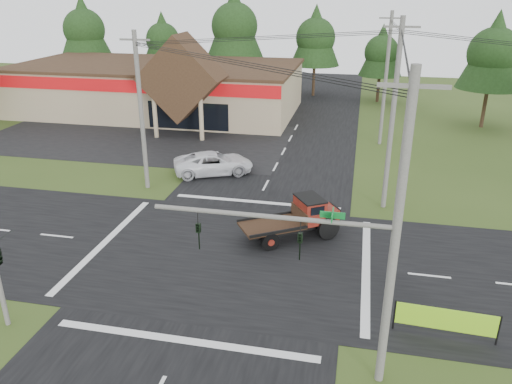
# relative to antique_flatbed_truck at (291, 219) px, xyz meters

# --- Properties ---
(ground) EXTENTS (120.00, 120.00, 0.00)m
(ground) POSITION_rel_antique_flatbed_truck_xyz_m (-2.86, -2.56, -1.16)
(ground) COLOR #324518
(ground) RESTS_ON ground
(road_ns) EXTENTS (12.00, 120.00, 0.02)m
(road_ns) POSITION_rel_antique_flatbed_truck_xyz_m (-2.86, -2.56, -1.15)
(road_ns) COLOR black
(road_ns) RESTS_ON ground
(road_ew) EXTENTS (120.00, 12.00, 0.02)m
(road_ew) POSITION_rel_antique_flatbed_truck_xyz_m (-2.86, -2.56, -1.14)
(road_ew) COLOR black
(road_ew) RESTS_ON ground
(parking_apron) EXTENTS (28.00, 14.00, 0.02)m
(parking_apron) POSITION_rel_antique_flatbed_truck_xyz_m (-16.86, 16.44, -1.14)
(parking_apron) COLOR black
(parking_apron) RESTS_ON ground
(cvs_building) EXTENTS (30.40, 18.20, 9.19)m
(cvs_building) POSITION_rel_antique_flatbed_truck_xyz_m (-18.57, 27.01, 1.62)
(cvs_building) COLOR tan
(cvs_building) RESTS_ON ground
(traffic_signal_mast) EXTENTS (8.12, 0.24, 7.00)m
(traffic_signal_mast) POSITION_rel_antique_flatbed_truck_xyz_m (2.96, -10.06, 3.27)
(traffic_signal_mast) COLOR #595651
(traffic_signal_mast) RESTS_ON ground
(utility_pole_nr) EXTENTS (2.00, 0.30, 11.00)m
(utility_pole_nr) POSITION_rel_antique_flatbed_truck_xyz_m (4.64, -10.06, 4.48)
(utility_pole_nr) COLOR #595651
(utility_pole_nr) RESTS_ON ground
(utility_pole_nw) EXTENTS (2.00, 0.30, 10.50)m
(utility_pole_nw) POSITION_rel_antique_flatbed_truck_xyz_m (-10.86, 5.44, 4.23)
(utility_pole_nw) COLOR #595651
(utility_pole_nw) RESTS_ON ground
(utility_pole_ne) EXTENTS (2.00, 0.30, 11.50)m
(utility_pole_ne) POSITION_rel_antique_flatbed_truck_xyz_m (5.14, 5.44, 4.73)
(utility_pole_ne) COLOR #595651
(utility_pole_ne) RESTS_ON ground
(utility_pole_n) EXTENTS (2.00, 0.30, 11.20)m
(utility_pole_n) POSITION_rel_antique_flatbed_truck_xyz_m (5.14, 19.44, 4.58)
(utility_pole_n) COLOR #595651
(utility_pole_n) RESTS_ON ground
(tree_row_a) EXTENTS (6.72, 6.72, 12.12)m
(tree_row_a) POSITION_rel_antique_flatbed_truck_xyz_m (-32.86, 37.44, 6.89)
(tree_row_a) COLOR #332316
(tree_row_a) RESTS_ON ground
(tree_row_b) EXTENTS (5.60, 5.60, 10.10)m
(tree_row_b) POSITION_rel_antique_flatbed_truck_xyz_m (-22.86, 39.44, 5.55)
(tree_row_b) COLOR #332316
(tree_row_b) RESTS_ON ground
(tree_row_c) EXTENTS (7.28, 7.28, 13.13)m
(tree_row_c) POSITION_rel_antique_flatbed_truck_xyz_m (-12.86, 38.44, 7.56)
(tree_row_c) COLOR #332316
(tree_row_c) RESTS_ON ground
(tree_row_d) EXTENTS (6.16, 6.16, 11.11)m
(tree_row_d) POSITION_rel_antique_flatbed_truck_xyz_m (-2.86, 39.44, 6.22)
(tree_row_d) COLOR #332316
(tree_row_d) RESTS_ON ground
(tree_row_e) EXTENTS (5.04, 5.04, 9.09)m
(tree_row_e) POSITION_rel_antique_flatbed_truck_xyz_m (5.14, 37.44, 4.88)
(tree_row_e) COLOR #332316
(tree_row_e) RESTS_ON ground
(tree_side_ne) EXTENTS (6.16, 6.16, 11.11)m
(tree_side_ne) POSITION_rel_antique_flatbed_truck_xyz_m (15.14, 27.44, 6.22)
(tree_side_ne) COLOR #332316
(tree_side_ne) RESTS_ON ground
(antique_flatbed_truck) EXTENTS (5.79, 4.77, 2.31)m
(antique_flatbed_truck) POSITION_rel_antique_flatbed_truck_xyz_m (0.00, 0.00, 0.00)
(antique_flatbed_truck) COLOR #520F0B
(antique_flatbed_truck) RESTS_ON ground
(roadside_banner) EXTENTS (3.99, 0.33, 1.36)m
(roadside_banner) POSITION_rel_antique_flatbed_truck_xyz_m (7.19, -7.17, -0.47)
(roadside_banner) COLOR #84CC1B
(roadside_banner) RESTS_ON ground
(white_pickup) EXTENTS (6.42, 4.84, 1.62)m
(white_pickup) POSITION_rel_antique_flatbed_truck_xyz_m (-7.14, 9.08, -0.35)
(white_pickup) COLOR white
(white_pickup) RESTS_ON ground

